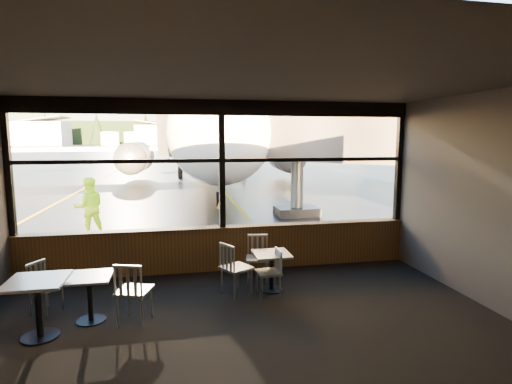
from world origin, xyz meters
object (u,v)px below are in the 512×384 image
object	(u,v)px
cafe_table_near	(272,272)
chair_mid_w	(46,288)
chair_near_w	(237,268)
chair_near_e	(268,273)
cafe_table_mid	(90,299)
ground_crew	(89,207)
cone_nose	(221,202)
cafe_table_left	(39,309)
airliner	(211,100)
chair_mid_s	(134,291)
jet_bridge	(306,148)
chair_near_n	(258,259)

from	to	relation	value
cafe_table_near	chair_mid_w	distance (m)	3.70
chair_near_w	chair_near_e	bearing A→B (deg)	42.06
chair_near_w	cafe_table_mid	bearing A→B (deg)	-104.78
ground_crew	cone_nose	xyz separation A→B (m)	(4.12, 3.97, -0.59)
chair_near_e	cafe_table_near	bearing A→B (deg)	-27.95
cafe_table_left	chair_mid_w	world-z (taller)	cafe_table_left
airliner	chair_mid_s	xyz separation A→B (m)	(-3.11, -21.94, -4.93)
jet_bridge	cafe_table_left	size ratio (longest dim) A/B	13.23
airliner	jet_bridge	world-z (taller)	airliner
chair_near_n	chair_mid_s	world-z (taller)	chair_mid_s
chair_near_w	airliner	bearing A→B (deg)	146.74
airliner	chair_mid_w	bearing A→B (deg)	-98.14
cafe_table_left	chair_mid_s	bearing A→B (deg)	10.98
chair_near_e	airliner	bearing A→B (deg)	-5.90
cafe_table_left	chair_near_e	size ratio (longest dim) A/B	0.99
chair_near_n	chair_mid_s	bearing A→B (deg)	43.27
cafe_table_mid	chair_mid_s	world-z (taller)	chair_mid_s
chair_near_e	jet_bridge	bearing A→B (deg)	-26.31
airliner	cone_nose	size ratio (longest dim) A/B	71.39
chair_near_w	chair_mid_w	xyz separation A→B (m)	(-3.05, -0.15, -0.07)
cafe_table_mid	chair_near_w	xyz separation A→B (m)	(2.31, 0.60, 0.12)
airliner	chair_near_e	world-z (taller)	airliner
cone_nose	airliner	bearing A→B (deg)	86.53
chair_near_w	chair_near_n	bearing A→B (deg)	110.29
cafe_table_mid	ground_crew	distance (m)	5.68
airliner	cafe_table_left	world-z (taller)	airliner
cafe_table_mid	chair_near_n	size ratio (longest dim) A/B	0.80
jet_bridge	chair_near_e	distance (m)	7.93
chair_near_w	chair_near_n	size ratio (longest dim) A/B	1.07
airliner	cafe_table_mid	distance (m)	22.68
chair_near_e	chair_near_w	world-z (taller)	chair_near_w
cone_nose	ground_crew	bearing A→B (deg)	-136.02
jet_bridge	chair_near_e	bearing A→B (deg)	-112.89
chair_near_n	chair_mid_w	size ratio (longest dim) A/B	1.09
jet_bridge	chair_near_n	xyz separation A→B (m)	(-3.03, -6.32, -1.96)
cafe_table_left	jet_bridge	bearing A→B (deg)	50.90
chair_near_n	cone_nose	world-z (taller)	chair_near_n
jet_bridge	cafe_table_near	bearing A→B (deg)	-112.83
chair_near_w	ground_crew	bearing A→B (deg)	-174.85
jet_bridge	chair_mid_w	distance (m)	9.83
chair_near_e	cone_nose	xyz separation A→B (m)	(0.18, 9.11, -0.17)
jet_bridge	chair_near_n	world-z (taller)	jet_bridge
chair_mid_w	chair_near_e	bearing A→B (deg)	120.12
airliner	chair_near_w	world-z (taller)	airliner
cafe_table_left	chair_mid_w	size ratio (longest dim) A/B	1.01
cafe_table_near	chair_mid_s	xyz separation A→B (m)	(-2.30, -0.83, 0.13)
cafe_table_near	cone_nose	world-z (taller)	cafe_table_near
chair_mid_w	ground_crew	xyz separation A→B (m)	(-0.36, 5.10, 0.43)
cafe_table_left	chair_near_e	bearing A→B (deg)	13.38
chair_near_w	cafe_table_left	bearing A→B (deg)	-100.38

